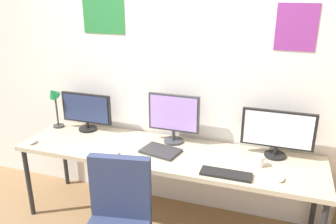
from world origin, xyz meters
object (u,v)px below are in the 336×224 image
(desk, at_px, (166,156))
(coffee_mug, at_px, (259,161))
(mouse_right_side, at_px, (33,142))
(mouse_left_side, at_px, (281,178))
(laptop_closed, at_px, (161,151))
(monitor_right, at_px, (278,132))
(desk_lamp, at_px, (54,100))
(keyboard_right, at_px, (226,174))
(monitor_center, at_px, (174,116))
(monitor_left, at_px, (86,111))
(keyboard_left, at_px, (96,153))

(desk, bearing_deg, coffee_mug, -0.49)
(mouse_right_side, bearing_deg, mouse_left_side, 1.36)
(desk, xyz_separation_m, laptop_closed, (-0.04, -0.03, 0.06))
(monitor_right, distance_m, desk_lamp, 2.13)
(desk_lamp, xyz_separation_m, keyboard_right, (1.79, -0.39, -0.29))
(monitor_center, distance_m, coffee_mug, 0.84)
(monitor_center, bearing_deg, coffee_mug, -15.55)
(mouse_left_side, bearing_deg, mouse_right_side, -178.64)
(desk, height_order, desk_lamp, desk_lamp)
(monitor_right, xyz_separation_m, desk_lamp, (-2.13, -0.05, 0.07))
(desk, distance_m, desk_lamp, 1.28)
(monitor_left, height_order, keyboard_left, monitor_left)
(monitor_center, xyz_separation_m, desk_lamp, (-1.23, -0.05, 0.04))
(keyboard_left, bearing_deg, monitor_right, 16.86)
(coffee_mug, bearing_deg, monitor_right, 62.77)
(monitor_right, height_order, coffee_mug, monitor_right)
(keyboard_right, bearing_deg, desk, 157.67)
(keyboard_right, relative_size, laptop_closed, 1.22)
(desk_lamp, height_order, mouse_right_side, desk_lamp)
(mouse_right_side, bearing_deg, coffee_mug, 6.35)
(monitor_center, height_order, keyboard_right, monitor_center)
(desk, relative_size, desk_lamp, 6.02)
(coffee_mug, bearing_deg, monitor_left, 172.60)
(laptop_closed, bearing_deg, keyboard_left, -146.65)
(desk_lamp, distance_m, mouse_right_side, 0.48)
(monitor_left, relative_size, desk_lamp, 1.19)
(desk, relative_size, monitor_right, 4.50)
(monitor_right, bearing_deg, coffee_mug, -117.23)
(desk_lamp, height_order, keyboard_left, desk_lamp)
(monitor_right, xyz_separation_m, coffee_mug, (-0.11, -0.22, -0.18))
(desk_lamp, bearing_deg, monitor_right, 1.39)
(laptop_closed, distance_m, coffee_mug, 0.83)
(monitor_right, distance_m, mouse_right_side, 2.16)
(keyboard_right, bearing_deg, mouse_right_side, 179.96)
(monitor_right, xyz_separation_m, mouse_right_side, (-2.11, -0.44, -0.21))
(keyboard_right, xyz_separation_m, mouse_left_side, (0.40, 0.05, 0.01))
(mouse_left_side, relative_size, coffee_mug, 0.91)
(mouse_right_side, bearing_deg, monitor_right, 11.82)
(monitor_right, distance_m, mouse_left_side, 0.45)
(monitor_right, relative_size, laptop_closed, 1.84)
(keyboard_left, distance_m, laptop_closed, 0.56)
(monitor_center, bearing_deg, desk_lamp, -177.59)
(keyboard_right, bearing_deg, monitor_right, 52.45)
(monitor_center, height_order, keyboard_left, monitor_center)
(mouse_left_side, distance_m, mouse_right_side, 2.16)
(desk, xyz_separation_m, keyboard_right, (0.56, -0.23, 0.06))
(monitor_center, relative_size, monitor_right, 0.80)
(monitor_center, bearing_deg, monitor_right, 0.00)
(desk, height_order, keyboard_left, keyboard_left)
(keyboard_left, bearing_deg, coffee_mug, 9.41)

